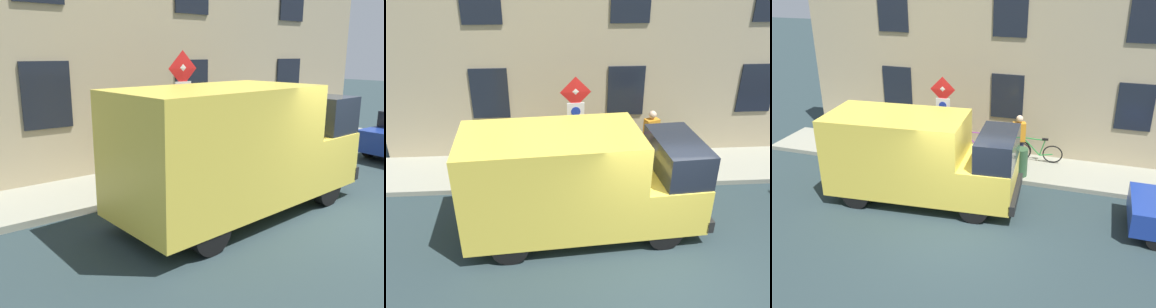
% 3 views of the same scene
% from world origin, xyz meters
% --- Properties ---
extents(ground_plane, '(80.00, 80.00, 0.00)m').
position_xyz_m(ground_plane, '(0.00, 0.00, 0.00)').
color(ground_plane, '#273639').
extents(sidewalk_slab, '(2.07, 16.71, 0.14)m').
position_xyz_m(sidewalk_slab, '(4.10, 0.00, 0.07)').
color(sidewalk_slab, gray).
rests_on(sidewalk_slab, ground_plane).
extents(building_facade, '(0.75, 14.71, 6.75)m').
position_xyz_m(building_facade, '(5.48, 0.00, 3.38)').
color(building_facade, tan).
rests_on(building_facade, ground_plane).
extents(sign_post_stacked, '(0.16, 0.56, 2.88)m').
position_xyz_m(sign_post_stacked, '(3.28, 1.63, 2.08)').
color(sign_post_stacked, '#474C47').
rests_on(sign_post_stacked, sidewalk_slab).
extents(delivery_van, '(2.38, 5.46, 2.50)m').
position_xyz_m(delivery_van, '(1.36, 1.68, 1.33)').
color(delivery_van, yellow).
rests_on(delivery_van, ground_plane).
extents(bicycle_green, '(0.46, 1.71, 0.89)m').
position_xyz_m(bicycle_green, '(4.59, -1.17, 0.51)').
color(bicycle_green, black).
rests_on(bicycle_green, sidewalk_slab).
extents(bicycle_blue, '(0.46, 1.71, 0.89)m').
position_xyz_m(bicycle_blue, '(4.59, -0.13, 0.51)').
color(bicycle_blue, black).
rests_on(bicycle_blue, sidewalk_slab).
extents(bicycle_purple, '(0.46, 1.72, 0.89)m').
position_xyz_m(bicycle_purple, '(4.59, 0.91, 0.51)').
color(bicycle_purple, black).
rests_on(bicycle_purple, sidewalk_slab).
extents(bicycle_red, '(0.46, 1.71, 0.89)m').
position_xyz_m(bicycle_red, '(4.59, 1.95, 0.51)').
color(bicycle_red, black).
rests_on(bicycle_red, sidewalk_slab).
extents(pedestrian, '(0.38, 0.46, 1.72)m').
position_xyz_m(pedestrian, '(4.17, -0.62, 1.07)').
color(pedestrian, '#262B47').
rests_on(pedestrian, sidewalk_slab).
extents(litter_bin, '(0.44, 0.44, 0.90)m').
position_xyz_m(litter_bin, '(3.42, -0.85, 0.59)').
color(litter_bin, '#2D5133').
rests_on(litter_bin, sidewalk_slab).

